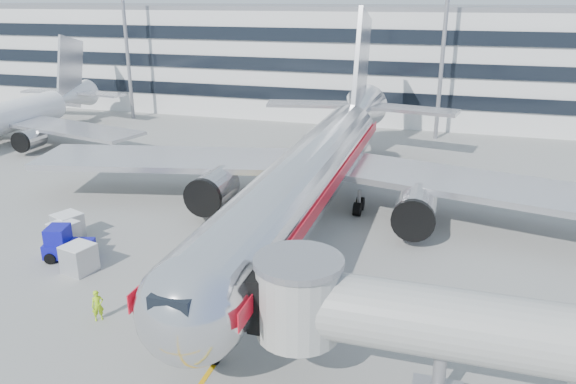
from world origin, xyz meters
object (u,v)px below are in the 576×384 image
(cargo_container_left, at_px, (68,226))
(cargo_container_right, at_px, (64,234))
(ramp_worker, at_px, (98,306))
(belt_loader, at_px, (237,238))
(baggage_tug, at_px, (66,245))
(main_jet, at_px, (315,168))
(cargo_container_front, at_px, (79,258))

(cargo_container_left, distance_m, cargo_container_right, 1.46)
(ramp_worker, bearing_deg, belt_loader, 28.42)
(baggage_tug, bearing_deg, main_jet, 39.70)
(main_jet, bearing_deg, ramp_worker, -113.25)
(main_jet, distance_m, belt_loader, 8.65)
(main_jet, xyz_separation_m, cargo_container_right, (-15.78, -10.28, -3.32))
(cargo_container_left, height_order, cargo_container_front, cargo_container_left)
(cargo_container_left, xyz_separation_m, ramp_worker, (8.72, -9.03, -0.05))
(main_jet, height_order, cargo_container_left, main_jet)
(belt_loader, relative_size, baggage_tug, 1.38)
(belt_loader, bearing_deg, cargo_container_left, -169.91)
(main_jet, distance_m, cargo_container_left, 19.03)
(belt_loader, height_order, cargo_container_right, belt_loader)
(belt_loader, xyz_separation_m, cargo_container_left, (-12.45, -2.22, 0.32))
(main_jet, bearing_deg, cargo_container_front, -132.64)
(main_jet, xyz_separation_m, cargo_container_front, (-12.31, -13.37, -3.29))
(cargo_container_right, distance_m, ramp_worker, 11.15)
(main_jet, bearing_deg, cargo_container_left, -151.37)
(main_jet, height_order, ramp_worker, main_jet)
(cargo_container_right, bearing_deg, belt_loader, 16.63)
(belt_loader, height_order, ramp_worker, belt_loader)
(cargo_container_left, bearing_deg, ramp_worker, -46.00)
(baggage_tug, relative_size, cargo_container_right, 1.63)
(cargo_container_right, distance_m, cargo_container_front, 4.65)
(baggage_tug, relative_size, cargo_container_front, 1.63)
(cargo_container_right, bearing_deg, cargo_container_left, 117.04)
(cargo_container_front, distance_m, ramp_worker, 6.51)
(main_jet, height_order, cargo_container_front, main_jet)
(cargo_container_left, relative_size, cargo_container_right, 1.09)
(main_jet, relative_size, cargo_container_left, 22.16)
(cargo_container_right, bearing_deg, ramp_worker, -43.81)
(main_jet, distance_m, cargo_container_right, 19.13)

